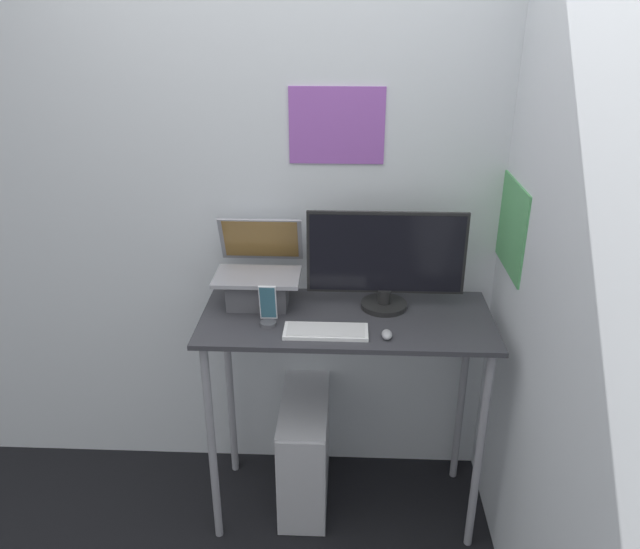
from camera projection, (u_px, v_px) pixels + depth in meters
name	position (u px, v px, depth m)	size (l,w,h in m)	color
ground_plane	(342.00, 547.00, 2.61)	(12.00, 12.00, 0.00)	black
wall_back	(348.00, 208.00, 2.62)	(6.00, 0.06, 2.60)	silver
wall_side_right	(548.00, 265.00, 2.06)	(0.06, 6.00, 2.60)	silver
desk	(346.00, 346.00, 2.51)	(1.15, 0.50, 0.96)	#333338
laptop	(258.00, 282.00, 2.52)	(0.34, 0.29, 0.33)	#4C4C51
monitor	(386.00, 262.00, 2.45)	(0.62, 0.19, 0.40)	black
keyboard	(326.00, 331.00, 2.33)	(0.32, 0.12, 0.02)	white
mouse	(387.00, 335.00, 2.29)	(0.04, 0.06, 0.03)	#99999E
cell_phone	(268.00, 311.00, 2.37)	(0.07, 0.07, 0.17)	#4C4C51
computer_tower	(305.00, 449.00, 2.80)	(0.20, 0.52, 0.51)	silver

